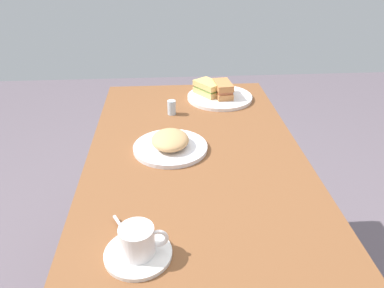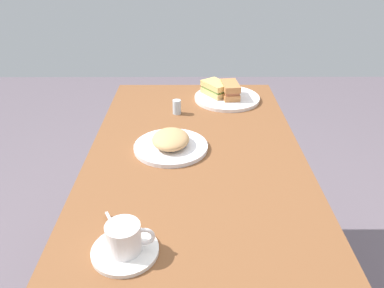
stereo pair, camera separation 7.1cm
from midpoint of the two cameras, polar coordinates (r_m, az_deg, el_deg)
name	(u,v)px [view 1 (the left image)]	position (r m, az deg, el deg)	size (l,w,h in m)	color
dining_table	(197,187)	(1.23, -0.92, -6.48)	(1.35, 0.69, 0.77)	brown
sandwich_plate	(220,97)	(1.62, 2.93, 7.01)	(0.27, 0.27, 0.01)	white
sandwich_front	(223,89)	(1.61, 3.38, 8.20)	(0.12, 0.08, 0.06)	#BE7B44
sandwich_back	(208,88)	(1.63, 1.22, 8.41)	(0.14, 0.13, 0.06)	tan
coffee_saucer	(138,254)	(0.88, -10.48, -15.95)	(0.15, 0.15, 0.01)	white
coffee_cup	(138,240)	(0.85, -10.59, -14.02)	(0.08, 0.11, 0.07)	white
spoon	(125,231)	(0.92, -12.32, -12.76)	(0.09, 0.06, 0.01)	silver
side_plate	(170,148)	(1.24, -4.91, -0.56)	(0.24, 0.24, 0.01)	white
side_food_pile	(170,140)	(1.22, -4.96, 0.61)	(0.14, 0.12, 0.04)	tan
salt_shaker	(172,107)	(1.47, -4.46, 5.47)	(0.03, 0.03, 0.06)	silver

